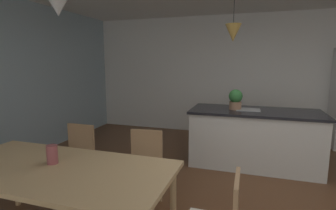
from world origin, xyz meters
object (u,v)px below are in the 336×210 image
(chair_far_right, at_px, (143,166))
(kitchen_island, at_px, (254,137))
(dining_table, at_px, (56,174))
(vase_on_dining_table, at_px, (52,154))
(chair_far_left, at_px, (76,157))
(potted_plant_on_island, at_px, (236,99))

(chair_far_right, xyz_separation_m, kitchen_island, (1.21, 1.67, -0.01))
(dining_table, distance_m, vase_on_dining_table, 0.18)
(dining_table, height_order, chair_far_right, chair_far_right)
(dining_table, xyz_separation_m, vase_on_dining_table, (-0.08, 0.06, 0.15))
(dining_table, xyz_separation_m, kitchen_island, (1.67, 2.53, -0.22))
(dining_table, distance_m, chair_far_left, 1.00)
(chair_far_left, height_order, potted_plant_on_island, potted_plant_on_island)
(dining_table, relative_size, vase_on_dining_table, 12.09)
(potted_plant_on_island, relative_size, vase_on_dining_table, 1.90)
(dining_table, relative_size, chair_far_left, 2.36)
(kitchen_island, xyz_separation_m, potted_plant_on_island, (-0.31, -0.00, 0.61))
(kitchen_island, bearing_deg, chair_far_left, -141.84)
(vase_on_dining_table, bearing_deg, kitchen_island, 54.82)
(chair_far_left, xyz_separation_m, chair_far_right, (0.92, -0.00, 0.00))
(chair_far_right, height_order, kitchen_island, kitchen_island)
(chair_far_right, xyz_separation_m, vase_on_dining_table, (-0.54, -0.80, 0.36))
(chair_far_right, height_order, potted_plant_on_island, potted_plant_on_island)
(chair_far_right, bearing_deg, chair_far_left, 179.99)
(chair_far_left, relative_size, kitchen_island, 0.43)
(chair_far_right, relative_size, kitchen_island, 0.43)
(chair_far_right, distance_m, vase_on_dining_table, 1.03)
(dining_table, height_order, kitchen_island, kitchen_island)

